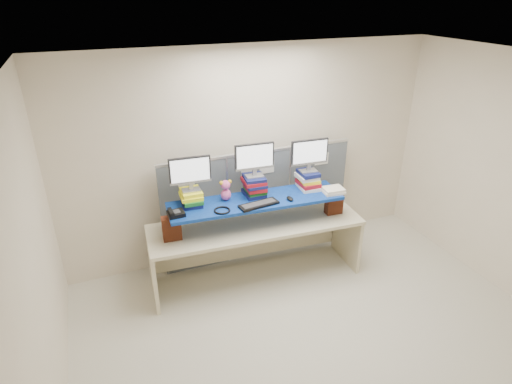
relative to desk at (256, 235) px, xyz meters
name	(u,v)px	position (x,y,z in m)	size (l,w,h in m)	color
room	(331,226)	(0.23, -1.29, 0.77)	(5.00, 4.00, 2.80)	beige
cubicle_partition	(259,204)	(0.23, 0.49, 0.14)	(2.60, 0.06, 1.53)	#4E555C
desk	(256,235)	(0.00, 0.00, 0.00)	(2.64, 0.93, 0.79)	beige
brick_pier_left	(172,228)	(-1.02, 0.02, 0.30)	(0.21, 0.11, 0.29)	brown
brick_pier_right	(334,203)	(1.01, -0.12, 0.30)	(0.21, 0.11, 0.29)	brown
blue_board	(256,201)	(0.00, 0.00, 0.46)	(2.08, 0.52, 0.04)	navy
book_stack_left	(191,198)	(-0.73, 0.17, 0.57)	(0.26, 0.32, 0.17)	#121950
book_stack_center	(254,186)	(0.03, 0.12, 0.61)	(0.27, 0.32, 0.25)	#121950
book_stack_right	(308,180)	(0.72, 0.07, 0.59)	(0.26, 0.32, 0.22)	white
monitor_left	(190,172)	(-0.73, 0.17, 0.89)	(0.47, 0.15, 0.41)	#97969B
monitor_center	(254,158)	(0.03, 0.12, 0.96)	(0.47, 0.15, 0.41)	#97969B
monitor_right	(309,154)	(0.72, 0.07, 0.94)	(0.47, 0.15, 0.41)	#97969B
keyboard	(259,204)	(-0.03, -0.15, 0.50)	(0.49, 0.21, 0.03)	black
mouse	(290,199)	(0.37, -0.16, 0.50)	(0.07, 0.12, 0.04)	black
desk_phone	(175,213)	(-0.97, -0.04, 0.51)	(0.19, 0.17, 0.08)	black
headset	(222,210)	(-0.46, -0.13, 0.49)	(0.19, 0.19, 0.02)	black
plush_toy	(226,190)	(-0.33, 0.12, 0.61)	(0.15, 0.11, 0.25)	#E5579E
binder_stack	(333,190)	(0.95, -0.17, 0.51)	(0.27, 0.22, 0.06)	white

